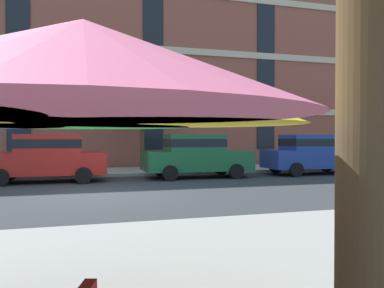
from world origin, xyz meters
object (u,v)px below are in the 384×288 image
Objects in this scene: sedan_green at (196,155)px; street_tree_middle at (142,99)px; sedan_red at (46,157)px; sedan_blue at (311,153)px.

sedan_green is 4.50m from street_tree_middle.
sedan_red is 1.00× the size of sedan_green.
sedan_red and sedan_blue have the same top height.
sedan_blue is at bearing 0.00° from sedan_red.
street_tree_middle is at bearing 155.60° from sedan_blue.
sedan_red is 1.00× the size of sedan_blue.
sedan_green is at bearing 180.00° from sedan_blue.
sedan_red is 11.25m from sedan_blue.
sedan_blue is 0.89× the size of street_tree_middle.
sedan_green is at bearing -61.79° from street_tree_middle.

